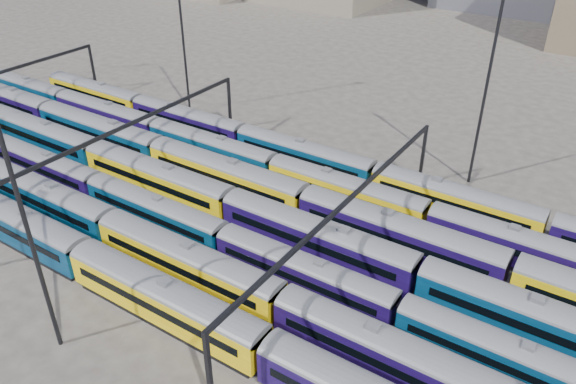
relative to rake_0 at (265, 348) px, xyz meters
The scene contains 13 objects.
ground 18.98m from the rake_0, 126.98° to the left, with size 500.00×500.00×0.00m, color #3E3834.
rake_0 is the anchor object (origin of this frame).
rake_1 13.53m from the rake_0, 158.32° to the left, with size 106.04×3.11×5.23m.
rake_2 32.92m from the rake_0, 162.31° to the left, with size 113.69×2.77×4.66m.
rake_3 30.30m from the rake_0, 150.32° to the left, with size 108.82×3.19×5.37m.
rake_4 28.29m from the rake_0, 135.02° to the left, with size 110.74×3.24×5.47m.
rake_5 25.83m from the rake_0, 104.54° to the left, with size 139.60×2.92×4.91m.
rake_6 30.46m from the rake_0, 100.00° to the left, with size 119.01×2.90×4.88m.
gantry_1 34.94m from the rake_0, 154.39° to the left, with size 0.35×40.35×8.03m.
gantry_2 15.59m from the rake_0, 94.94° to the left, with size 0.35×40.35×8.03m.
mast_1 56.57m from the rake_0, 138.14° to the left, with size 1.40×0.50×25.60m.
mast_2 20.99m from the rake_0, 156.75° to the right, with size 1.40×0.50×25.60m.
mast_3 40.75m from the rake_0, 84.58° to the left, with size 1.40×0.50×25.60m.
Camera 1 is at (29.74, -39.78, 35.39)m, focal length 35.00 mm.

